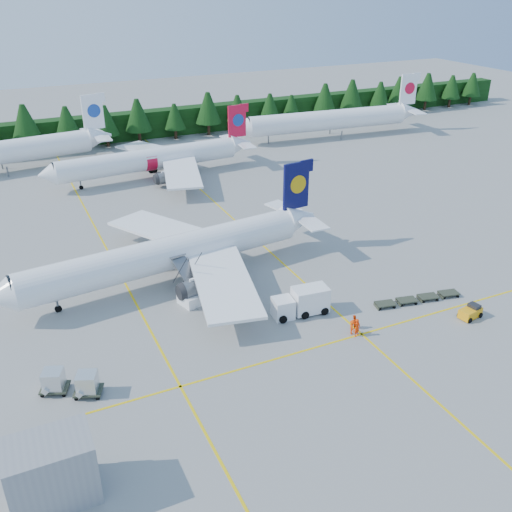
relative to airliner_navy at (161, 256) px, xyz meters
name	(u,v)px	position (x,y,z in m)	size (l,w,h in m)	color
ground	(285,319)	(9.75, -13.67, -3.63)	(320.00, 320.00, 0.00)	gray
taxi_stripe_a	(117,268)	(-4.25, 6.33, -3.62)	(0.25, 120.00, 0.01)	yellow
taxi_stripe_b	(257,240)	(15.75, 6.33, -3.62)	(0.25, 120.00, 0.01)	yellow
taxi_stripe_cross	(312,348)	(9.75, -19.67, -3.62)	(80.00, 0.25, 0.01)	yellow
treeline_hedge	(115,127)	(9.75, 68.33, -0.63)	(220.00, 4.00, 6.00)	black
terminal_building	(52,471)	(-16.25, -27.67, -1.03)	(6.00, 4.00, 5.20)	gray
airliner_navy	(161,256)	(0.00, 0.00, 0.00)	(41.40, 33.89, 12.06)	white
airliner_red	(146,160)	(8.86, 39.46, -0.16)	(39.65, 32.54, 11.52)	white
airliner_far_right	(323,120)	(52.92, 50.35, 0.48)	(45.07, 7.86, 13.10)	white
airstairs	(198,292)	(2.62, -5.45, -2.69)	(5.29, 7.18, 4.30)	white
service_truck	(301,302)	(11.86, -13.35, -2.13)	(6.47, 2.86, 3.03)	silver
baggage_tug	(471,312)	(28.49, -21.96, -2.95)	(2.79, 1.82, 1.38)	#FDA20E
dolly_train	(418,298)	(25.45, -16.77, -3.21)	(10.70, 2.99, 0.13)	#36392A
uld_pair	(70,382)	(-13.40, -16.35, -2.35)	(5.68, 4.39, 1.89)	#36392A
crew_a	(357,328)	(15.11, -19.67, -2.62)	(0.74, 0.48, 2.02)	#FF3405
crew_b	(354,322)	(15.58, -18.35, -2.82)	(0.78, 0.61, 1.60)	#E63C04
crew_c	(352,327)	(14.84, -19.16, -2.80)	(0.68, 0.46, 1.65)	#E63D04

